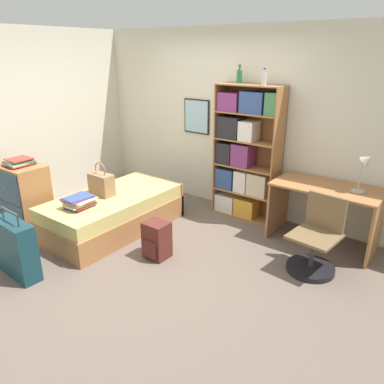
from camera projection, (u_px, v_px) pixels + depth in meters
name	position (u px, v px, depth m)	size (l,w,h in m)	color
ground_plane	(152.00, 243.00, 4.70)	(14.00, 14.00, 0.00)	#66564C
wall_back	(226.00, 121.00, 5.49)	(10.00, 0.09, 2.60)	beige
wall_left	(34.00, 120.00, 5.53)	(0.06, 10.00, 2.60)	beige
bed	(114.00, 212.00, 5.01)	(0.95, 1.84, 0.49)	#A36B3D
handbag	(101.00, 184.00, 4.87)	(0.34, 0.18, 0.44)	#93704C
book_stack_on_bed	(79.00, 202.00, 4.51)	(0.33, 0.36, 0.14)	#7A336B
suitcase	(16.00, 249.00, 3.94)	(0.59, 0.23, 0.76)	#143842
dresser	(24.00, 197.00, 4.96)	(0.67, 0.46, 0.89)	#A36B3D
magazine_pile_on_dresser	(19.00, 162.00, 4.79)	(0.31, 0.36, 0.09)	#334C84
bookcase	(243.00, 154.00, 5.21)	(0.92, 0.34, 1.86)	#A36B3D
bottle_green	(239.00, 76.00, 4.95)	(0.07, 0.07, 0.24)	#1E6B2D
bottle_brown	(264.00, 79.00, 4.67)	(0.07, 0.07, 0.21)	#B7BCC1
desk	(325.00, 204.00, 4.53)	(1.25, 0.66, 0.76)	#A36B3D
desk_lamp	(365.00, 165.00, 4.13)	(0.20, 0.15, 0.48)	#ADA89E
desk_chair	(315.00, 249.00, 4.06)	(0.52, 0.52, 0.83)	black
backpack	(157.00, 240.00, 4.32)	(0.27, 0.27, 0.44)	#56231E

